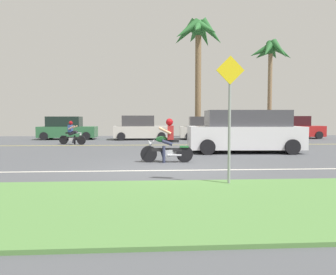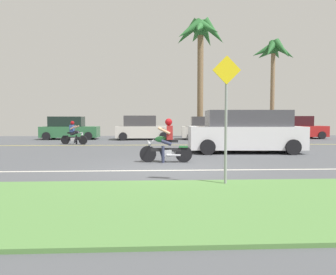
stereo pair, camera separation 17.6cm
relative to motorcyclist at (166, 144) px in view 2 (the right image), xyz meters
name	(u,v)px [view 2 (the right image)]	position (x,y,z in m)	size (l,w,h in m)	color
ground	(163,157)	(-0.06, 1.75, -0.65)	(56.00, 30.00, 0.04)	#4C4F54
grass_median	(177,203)	(-0.06, -5.35, -0.60)	(56.00, 3.80, 0.06)	#548442
lane_line_near	(167,170)	(-0.06, -1.70, -0.63)	(50.40, 0.12, 0.01)	silver
lane_line_far	(160,145)	(-0.06, 7.08, -0.63)	(50.40, 0.12, 0.01)	yellow
motorcyclist	(166,144)	(0.00, 0.00, 0.00)	(1.79, 0.58, 1.50)	black
suv_nearby	(246,132)	(3.64, 3.07, 0.27)	(5.14, 2.44, 1.85)	silver
parked_car_0	(69,129)	(-6.45, 12.37, 0.12)	(4.00, 1.81, 1.63)	#2D663D
parked_car_1	(142,129)	(-1.22, 11.78, 0.15)	(3.92, 2.04, 1.70)	beige
parked_car_2	(212,129)	(3.81, 11.80, 0.13)	(4.60, 2.25, 1.63)	beige
parked_car_3	(296,128)	(10.25, 12.47, 0.14)	(4.16, 1.86, 1.68)	#AD1E1E
palm_tree_0	(200,38)	(3.27, 14.18, 7.12)	(4.30, 4.55, 9.35)	brown
palm_tree_1	(273,56)	(9.19, 14.43, 5.83)	(3.70, 3.50, 7.76)	#846B4C
motorcyclist_distant	(74,135)	(-5.01, 7.77, -0.06)	(1.59, 0.59, 1.35)	black
street_sign	(226,108)	(1.14, -3.87, 1.09)	(0.62, 0.06, 2.85)	gray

